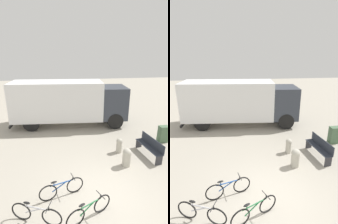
% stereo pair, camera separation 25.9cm
% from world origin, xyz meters
% --- Properties ---
extents(ground_plane, '(60.00, 60.00, 0.00)m').
position_xyz_m(ground_plane, '(0.00, 0.00, 0.00)').
color(ground_plane, '#A8A091').
extents(delivery_truck, '(8.08, 2.84, 3.13)m').
position_xyz_m(delivery_truck, '(-0.61, 7.01, 1.76)').
color(delivery_truck, white).
rests_on(delivery_truck, ground).
extents(park_bench, '(0.58, 1.82, 0.94)m').
position_xyz_m(park_bench, '(3.14, 2.32, 0.52)').
color(park_bench, '#282D38').
rests_on(park_bench, ground).
extents(bicycle_near, '(1.55, 0.68, 0.74)m').
position_xyz_m(bicycle_near, '(-2.14, -0.64, 0.35)').
color(bicycle_near, black).
rests_on(bicycle_near, ground).
extents(bicycle_middle, '(1.60, 0.56, 0.74)m').
position_xyz_m(bicycle_middle, '(-1.34, 0.28, 0.35)').
color(bicycle_middle, black).
rests_on(bicycle_middle, ground).
extents(bicycle_far, '(1.52, 0.74, 0.74)m').
position_xyz_m(bicycle_far, '(-0.53, -0.77, 0.35)').
color(bicycle_far, black).
rests_on(bicycle_far, ground).
extents(bollard_near_bench, '(0.40, 0.40, 0.87)m').
position_xyz_m(bollard_near_bench, '(1.65, 1.67, 0.47)').
color(bollard_near_bench, '#B2AD9E').
rests_on(bollard_near_bench, ground).
extents(bollard_far_bench, '(0.31, 0.31, 0.79)m').
position_xyz_m(bollard_far_bench, '(1.72, 2.83, 0.43)').
color(bollard_far_bench, '#B2AD9E').
rests_on(bollard_far_bench, ground).
extents(utility_box, '(0.54, 0.38, 0.97)m').
position_xyz_m(utility_box, '(4.64, 3.54, 0.48)').
color(utility_box, '#4C6B4C').
rests_on(utility_box, ground).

